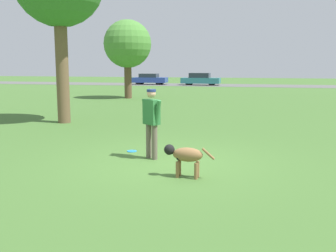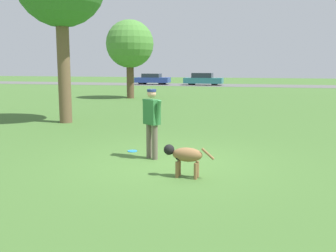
# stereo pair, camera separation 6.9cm
# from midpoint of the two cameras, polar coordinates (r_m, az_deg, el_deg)

# --- Properties ---
(ground_plane) EXTENTS (120.00, 120.00, 0.00)m
(ground_plane) POSITION_cam_midpoint_polar(r_m,az_deg,el_deg) (8.98, 0.24, -5.23)
(ground_plane) COLOR #426B2D
(far_road_strip) EXTENTS (120.00, 6.00, 0.01)m
(far_road_strip) POSITION_cam_midpoint_polar(r_m,az_deg,el_deg) (42.94, 11.47, 5.78)
(far_road_strip) COLOR #5B5B59
(far_road_strip) RESTS_ON ground_plane
(person) EXTENTS (0.59, 0.45, 1.64)m
(person) POSITION_cam_midpoint_polar(r_m,az_deg,el_deg) (9.13, -2.15, 1.15)
(person) COLOR #665B4C
(person) RESTS_ON ground_plane
(dog) EXTENTS (1.02, 0.30, 0.64)m
(dog) POSITION_cam_midpoint_polar(r_m,az_deg,el_deg) (7.70, 2.65, -4.29)
(dog) COLOR olive
(dog) RESTS_ON ground_plane
(frisbee) EXTENTS (0.24, 0.24, 0.02)m
(frisbee) POSITION_cam_midpoint_polar(r_m,az_deg,el_deg) (10.09, -4.99, -3.64)
(frisbee) COLOR #268CE5
(frisbee) RESTS_ON ground_plane
(tree_far_left) EXTENTS (3.10, 3.10, 5.09)m
(tree_far_left) POSITION_cam_midpoint_polar(r_m,az_deg,el_deg) (26.16, -5.49, 11.70)
(tree_far_left) COLOR brown
(tree_far_left) RESTS_ON ground_plane
(parked_car_blue) EXTENTS (3.87, 1.81, 1.22)m
(parked_car_blue) POSITION_cam_midpoint_polar(r_m,az_deg,el_deg) (44.46, -2.23, 6.83)
(parked_car_blue) COLOR #284293
(parked_car_blue) RESTS_ON ground_plane
(parked_car_teal) EXTENTS (4.17, 1.81, 1.33)m
(parked_car_teal) POSITION_cam_midpoint_polar(r_m,az_deg,el_deg) (43.07, 5.18, 6.78)
(parked_car_teal) COLOR teal
(parked_car_teal) RESTS_ON ground_plane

